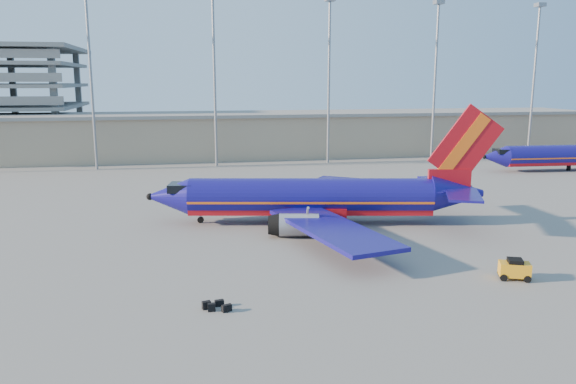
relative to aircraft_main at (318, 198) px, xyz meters
name	(u,v)px	position (x,y,z in m)	size (l,w,h in m)	color
ground	(298,235)	(-2.96, -4.03, -2.65)	(220.00, 220.00, 0.00)	slate
terminal_building	(288,133)	(7.04, 53.97, 1.67)	(122.00, 16.00, 8.50)	gray
light_mast_row	(273,63)	(2.04, 41.97, 14.90)	(101.60, 1.60, 28.65)	gray
aircraft_main	(318,198)	(0.00, 0.00, 0.00)	(36.33, 34.63, 12.40)	navy
aircraft_second	(575,155)	(50.00, 26.14, -0.11)	(32.75, 12.74, 11.08)	navy
baggage_tug	(515,269)	(10.47, -19.24, -1.82)	(2.55, 2.06, 1.59)	orange
luggage_pile	(217,306)	(-11.89, -20.82, -2.41)	(1.94, 1.45, 0.53)	black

